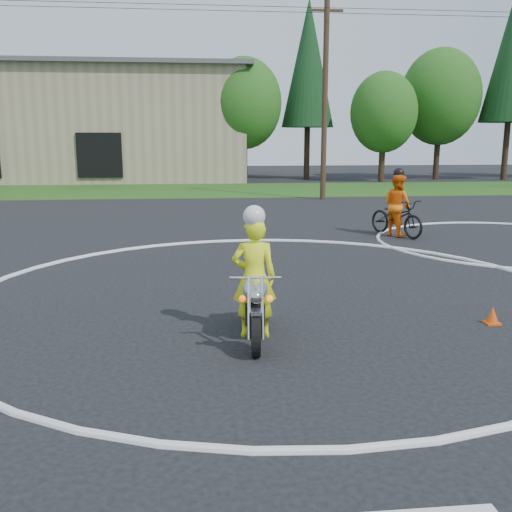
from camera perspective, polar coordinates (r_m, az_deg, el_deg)
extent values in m
plane|color=black|center=(8.70, 4.03, -8.90)|extent=(120.00, 120.00, 0.00)
cube|color=#1E4714|center=(35.18, -3.49, 6.61)|extent=(120.00, 10.00, 0.02)
torus|color=silver|center=(11.52, 1.49, -3.68)|extent=(12.12, 12.12, 0.12)
cylinder|color=black|center=(8.17, -0.01, -7.85)|extent=(0.18, 0.65, 0.64)
cylinder|color=black|center=(9.59, -0.21, -4.90)|extent=(0.18, 0.65, 0.64)
cube|color=black|center=(8.90, -0.13, -5.50)|extent=(0.34, 0.61, 0.32)
ellipsoid|color=#B1B1B6|center=(8.58, -0.10, -3.34)|extent=(0.44, 0.71, 0.30)
cube|color=black|center=(9.11, -0.17, -2.74)|extent=(0.33, 0.66, 0.11)
cylinder|color=white|center=(8.14, -0.70, -5.19)|extent=(0.08, 0.38, 0.85)
cylinder|color=silver|center=(8.14, 0.65, -5.18)|extent=(0.08, 0.38, 0.85)
cube|color=silver|center=(8.05, -0.01, -5.62)|extent=(0.17, 0.24, 0.05)
cylinder|color=silver|center=(8.21, -0.05, -2.19)|extent=(0.74, 0.10, 0.04)
sphere|color=silver|center=(7.90, 0.00, -4.11)|extent=(0.19, 0.19, 0.19)
sphere|color=#FF480C|center=(7.92, -1.39, -4.29)|extent=(0.10, 0.10, 0.10)
sphere|color=orange|center=(7.93, 1.38, -4.28)|extent=(0.10, 0.10, 0.10)
cylinder|color=silver|center=(9.34, 0.87, -5.35)|extent=(0.15, 0.85, 0.08)
imported|color=#F1FF1A|center=(8.81, -0.19, -2.20)|extent=(0.72, 0.50, 1.88)
sphere|color=silver|center=(8.58, -0.18, 3.99)|extent=(0.34, 0.34, 0.34)
imported|color=black|center=(18.81, 13.89, 3.76)|extent=(1.65, 2.38, 1.19)
imported|color=orange|center=(18.76, 13.95, 4.96)|extent=(1.08, 1.18, 1.97)
sphere|color=black|center=(18.68, 14.10, 8.05)|extent=(0.34, 0.34, 0.34)
cone|color=#E2480B|center=(10.38, 22.57, -5.49)|extent=(0.22, 0.22, 0.30)
cube|color=#E2480B|center=(10.42, 22.52, -6.20)|extent=(0.24, 0.24, 0.03)
cube|color=black|center=(40.47, -15.38, 9.69)|extent=(3.00, 0.16, 3.00)
cylinder|color=#382619|center=(42.19, -1.17, 9.64)|extent=(0.44, 0.44, 3.24)
ellipsoid|color=#1E5116|center=(42.24, -1.19, 15.02)|extent=(5.40, 5.40, 6.48)
cylinder|color=#382619|center=(44.83, 5.10, 10.17)|extent=(0.44, 0.44, 3.96)
cone|color=black|center=(45.17, 5.26, 18.64)|extent=(3.96, 3.96, 9.35)
cylinder|color=#382619|center=(43.19, 12.46, 9.18)|extent=(0.44, 0.44, 2.88)
ellipsoid|color=#1E5116|center=(43.21, 12.67, 13.85)|extent=(4.80, 4.80, 5.76)
cylinder|color=#382619|center=(46.82, 17.62, 9.52)|extent=(0.44, 0.44, 3.60)
ellipsoid|color=#1E5116|center=(46.91, 17.95, 14.89)|extent=(6.00, 6.00, 7.20)
cylinder|color=#382619|center=(48.12, 23.67, 9.57)|extent=(0.44, 0.44, 4.32)
cylinder|color=#382619|center=(43.06, -6.66, 9.36)|extent=(0.44, 0.44, 2.88)
ellipsoid|color=#1E5116|center=(43.07, -6.78, 14.05)|extent=(4.80, 4.80, 5.76)
cylinder|color=#473321|center=(29.79, 6.90, 15.26)|extent=(0.28, 0.28, 10.00)
cube|color=#473321|center=(30.36, 7.11, 23.20)|extent=(1.60, 0.12, 0.12)
cylinder|color=black|center=(29.35, -13.83, 23.38)|extent=(20.00, 0.02, 0.02)
cylinder|color=black|center=(30.42, -13.53, 22.96)|extent=(20.00, 0.02, 0.02)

